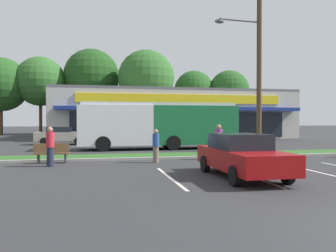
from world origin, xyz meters
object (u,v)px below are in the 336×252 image
car_4 (200,135)px  pedestrian_far (219,142)px  utility_pole (257,57)px  car_3 (241,155)px  pedestrian_mid (156,146)px  car_1 (62,135)px  pedestrian_by_pole (50,147)px  bus_stop_bench (52,153)px  city_bus (158,124)px

car_4 → pedestrian_far: (-2.93, -12.80, 0.16)m
pedestrian_far → utility_pole: bearing=-16.8°
car_3 → pedestrian_mid: pedestrian_mid is taller
car_1 → pedestrian_by_pole: (0.88, -14.34, 0.10)m
pedestrian_by_pole → car_4: bearing=-166.5°
car_4 → pedestrian_mid: bearing=64.8°
car_1 → pedestrian_mid: (5.64, -13.92, 0.03)m
car_1 → car_4: size_ratio=1.05×
car_1 → utility_pole: bearing=-42.0°
utility_pole → bus_stop_bench: 12.82m
car_1 → pedestrian_by_pole: 14.36m
bus_stop_bench → car_1: (-0.80, 13.15, 0.27)m
city_bus → pedestrian_by_pole: bearing=52.7°
pedestrian_by_pole → pedestrian_far: (8.18, 1.09, 0.04)m
car_1 → bus_stop_bench: bearing=-86.5°
pedestrian_mid → pedestrian_far: 3.48m
car_1 → car_3: 20.28m
car_1 → pedestrian_far: pedestrian_far is taller
utility_pole → pedestrian_far: utility_pole is taller
utility_pole → pedestrian_mid: utility_pole is taller
utility_pole → car_1: 17.27m
pedestrian_mid → pedestrian_far: bearing=156.5°
car_4 → bus_stop_bench: bearing=48.6°
car_1 → pedestrian_by_pole: bearing=-86.5°
car_1 → car_4: (11.98, -0.45, -0.02)m
city_bus → car_3: city_bus is taller
car_4 → pedestrian_mid: (-6.34, -13.46, 0.06)m
pedestrian_by_pole → pedestrian_mid: size_ratio=1.09×
car_3 → utility_pole: bearing=150.2°
car_3 → city_bus: bearing=-176.5°
city_bus → utility_pole: bearing=136.9°
city_bus → car_3: bearing=93.8°
car_4 → utility_pole: bearing=91.6°
pedestrian_far → car_4: bearing=26.0°
bus_stop_bench → car_4: car_4 is taller
city_bus → pedestrian_by_pole: 10.31m
car_4 → pedestrian_far: size_ratio=2.26×
car_1 → pedestrian_by_pole: size_ratio=2.48×
city_bus → car_3: 12.53m
pedestrian_by_pole → pedestrian_far: pedestrian_far is taller
city_bus → car_3: (0.77, -12.47, -0.98)m
pedestrian_by_pole → pedestrian_far: size_ratio=0.96×
car_4 → pedestrian_far: 13.13m
pedestrian_by_pole → car_1: bearing=-124.4°
bus_stop_bench → pedestrian_by_pole: (0.08, -1.19, 0.37)m
car_4 → pedestrian_by_pole: bearing=51.3°
bus_stop_bench → car_4: size_ratio=0.39×
pedestrian_by_pole → pedestrian_far: 8.25m
car_1 → pedestrian_far: bearing=-55.7°
utility_pole → bus_stop_bench: size_ratio=6.84×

